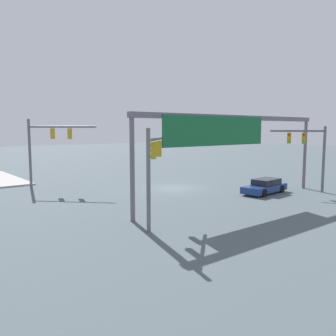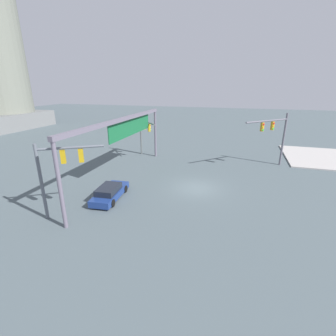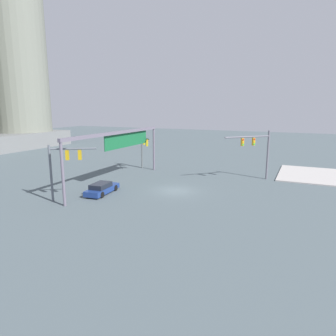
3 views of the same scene
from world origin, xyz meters
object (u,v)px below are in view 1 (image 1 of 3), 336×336
Objects in this scene: traffic_signal_near_corner at (153,160)px; traffic_signal_opposite_side at (46,142)px; sedan_car_approaching at (265,186)px; traffic_signal_cross_street at (310,147)px.

traffic_signal_opposite_side reaches higher than traffic_signal_near_corner.
traffic_signal_opposite_side is at bearing -52.37° from sedan_car_approaching.
traffic_signal_cross_street is 1.18× the size of sedan_car_approaching.
traffic_signal_opposite_side reaches higher than traffic_signal_cross_street.
traffic_signal_opposite_side is at bearing 15.43° from traffic_signal_cross_street.
traffic_signal_near_corner is 0.87× the size of traffic_signal_opposite_side.
traffic_signal_cross_street is 5.20m from sedan_car_approaching.
sedan_car_approaching is at bearing -1.16° from traffic_signal_opposite_side.
traffic_signal_near_corner is 16.74m from traffic_signal_cross_street.
sedan_car_approaching is (-13.11, -2.10, -3.08)m from traffic_signal_near_corner.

